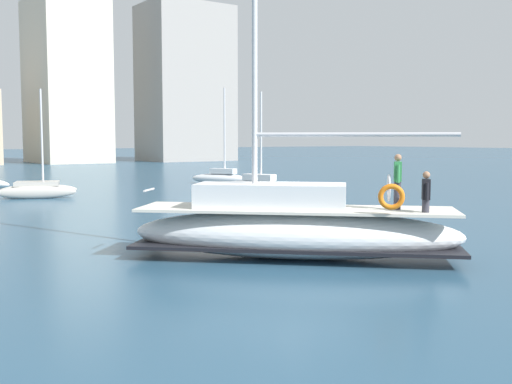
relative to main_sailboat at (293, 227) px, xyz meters
name	(u,v)px	position (x,y,z in m)	size (l,w,h in m)	color
ground_plane	(298,251)	(0.81, 0.75, -0.91)	(400.00, 400.00, 0.00)	#284C66
main_sailboat	(293,227)	(0.00, 0.00, 0.00)	(8.60, 8.37, 12.81)	silver
moored_sloop_far	(221,177)	(13.74, 26.19, -0.36)	(3.50, 4.92, 7.34)	silver
moored_catamaran	(37,188)	(-0.84, 23.36, -0.37)	(4.98, 3.61, 6.41)	#B7B2A8
moored_cutter_right	(256,185)	(11.33, 18.02, -0.37)	(3.27, 5.22, 6.43)	white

